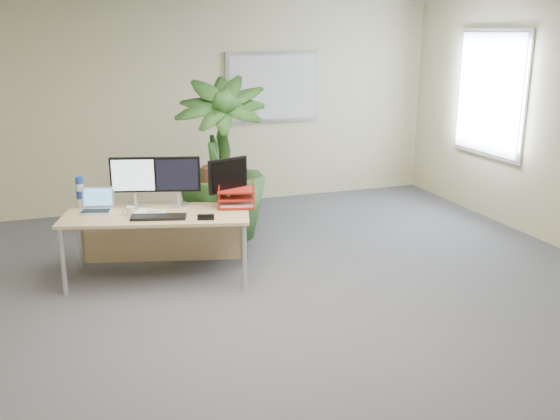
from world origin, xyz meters
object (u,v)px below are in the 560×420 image
object	(u,v)px
laptop	(97,205)
desk	(159,224)
floor_plant	(221,183)
monitor_right	(178,178)
monitor_left	(134,179)

from	to	relation	value
laptop	desk	bearing A→B (deg)	-18.57
desk	laptop	bearing A→B (deg)	161.43
desk	laptop	world-z (taller)	laptop
desk	floor_plant	bearing A→B (deg)	34.03
desk	laptop	size ratio (longest dim) A/B	5.14
monitor_right	monitor_left	bearing A→B (deg)	165.32
monitor_left	laptop	distance (m)	0.42
desk	monitor_left	world-z (taller)	monitor_left
floor_plant	laptop	distance (m)	1.32
laptop	floor_plant	bearing A→B (deg)	13.98
desk	floor_plant	size ratio (longest dim) A/B	1.23
monitor_left	floor_plant	bearing A→B (deg)	18.15
desk	monitor_right	size ratio (longest dim) A/B	3.82
desk	monitor_right	distance (m)	0.48
monitor_left	desk	bearing A→B (deg)	-46.72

